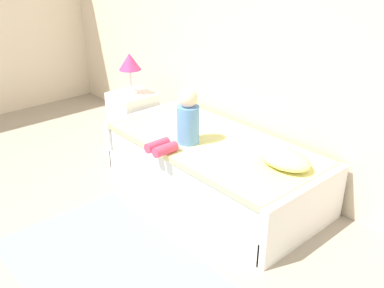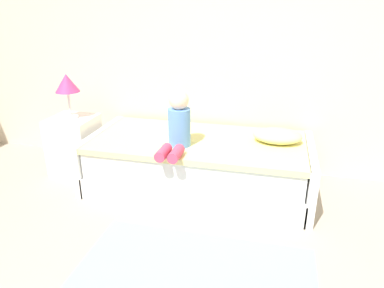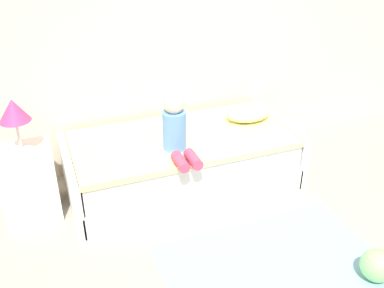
# 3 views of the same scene
# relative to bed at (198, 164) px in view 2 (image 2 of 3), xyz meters

# --- Properties ---
(wall_rear) EXTENTS (7.20, 0.10, 2.90)m
(wall_rear) POSITION_rel_bed_xyz_m (0.24, 0.60, 1.20)
(wall_rear) COLOR beige
(wall_rear) RESTS_ON ground
(bed) EXTENTS (2.11, 1.00, 0.50)m
(bed) POSITION_rel_bed_xyz_m (0.00, 0.00, 0.00)
(bed) COLOR white
(bed) RESTS_ON ground
(nightstand) EXTENTS (0.44, 0.44, 0.60)m
(nightstand) POSITION_rel_bed_xyz_m (-1.35, 0.04, 0.05)
(nightstand) COLOR white
(nightstand) RESTS_ON ground
(table_lamp) EXTENTS (0.24, 0.24, 0.45)m
(table_lamp) POSITION_rel_bed_xyz_m (-1.35, 0.04, 0.69)
(table_lamp) COLOR silver
(table_lamp) RESTS_ON nightstand
(child_figure) EXTENTS (0.20, 0.51, 0.50)m
(child_figure) POSITION_rel_bed_xyz_m (-0.13, -0.23, 0.46)
(child_figure) COLOR #598CD1
(child_figure) RESTS_ON bed
(pillow) EXTENTS (0.44, 0.30, 0.13)m
(pillow) POSITION_rel_bed_xyz_m (0.72, 0.10, 0.32)
(pillow) COLOR #F2E58C
(pillow) RESTS_ON bed
(area_rug) EXTENTS (1.60, 1.10, 0.01)m
(area_rug) POSITION_rel_bed_xyz_m (0.25, -1.30, -0.24)
(area_rug) COLOR #7AA8CC
(area_rug) RESTS_ON ground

